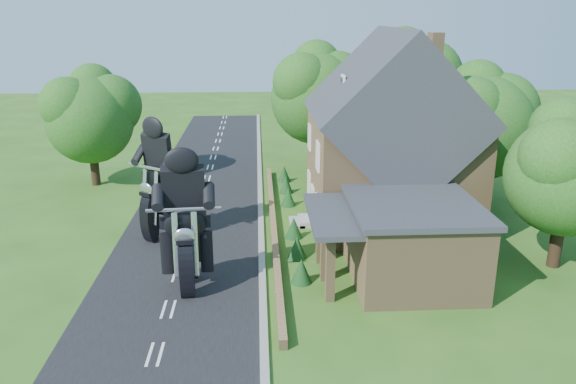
{
  "coord_description": "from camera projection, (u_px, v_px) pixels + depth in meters",
  "views": [
    {
      "loc": [
        3.55,
        -22.43,
        10.89
      ],
      "look_at": [
        4.95,
        2.89,
        2.8
      ],
      "focal_mm": 35.0,
      "sensor_mm": 36.0,
      "label": 1
    }
  ],
  "objects": [
    {
      "name": "road",
      "position": [
        179.0,
        275.0,
        24.46
      ],
      "size": [
        7.0,
        80.0,
        0.02
      ],
      "primitive_type": "cube",
      "color": "black",
      "rests_on": "ground"
    },
    {
      "name": "shrub_a",
      "position": [
        301.0,
        271.0,
        23.62
      ],
      "size": [
        0.9,
        0.9,
        1.1
      ],
      "primitive_type": "cone",
      "color": "#113615",
      "rests_on": "ground"
    },
    {
      "name": "tree_behind_house",
      "position": [
        411.0,
        84.0,
        38.67
      ],
      "size": [
        7.81,
        7.2,
        10.08
      ],
      "color": "black",
      "rests_on": "ground"
    },
    {
      "name": "kerb",
      "position": [
        262.0,
        272.0,
        24.64
      ],
      "size": [
        0.3,
        80.0,
        0.12
      ],
      "primitive_type": "cube",
      "color": "gray",
      "rests_on": "ground"
    },
    {
      "name": "tree_behind_left",
      "position": [
        322.0,
        90.0,
        39.44
      ],
      "size": [
        6.94,
        6.4,
        9.16
      ],
      "color": "black",
      "rests_on": "ground"
    },
    {
      "name": "tree_annex_side",
      "position": [
        575.0,
        165.0,
        24.03
      ],
      "size": [
        5.64,
        5.2,
        7.48
      ],
      "color": "black",
      "rests_on": "ground"
    },
    {
      "name": "shrub_e",
      "position": [
        286.0,
        185.0,
        35.51
      ],
      "size": [
        0.9,
        0.9,
        1.1
      ],
      "primitive_type": "cone",
      "color": "#113615",
      "rests_on": "ground"
    },
    {
      "name": "motorcycle_lead",
      "position": [
        188.0,
        268.0,
        23.01
      ],
      "size": [
        0.62,
        1.97,
        1.81
      ],
      "primitive_type": null,
      "rotation": [
        0.0,
        0.0,
        3.21
      ],
      "color": "black",
      "rests_on": "ground"
    },
    {
      "name": "garden_wall",
      "position": [
        273.0,
        227.0,
        29.38
      ],
      "size": [
        0.3,
        22.0,
        0.4
      ],
      "primitive_type": "cube",
      "color": "#92734A",
      "rests_on": "ground"
    },
    {
      "name": "shrub_d",
      "position": [
        288.0,
        197.0,
        33.13
      ],
      "size": [
        0.9,
        0.9,
        1.1
      ],
      "primitive_type": "cone",
      "color": "#113615",
      "rests_on": "ground"
    },
    {
      "name": "shrub_f",
      "position": [
        284.0,
        174.0,
        37.89
      ],
      "size": [
        0.9,
        0.9,
        1.1
      ],
      "primitive_type": "cone",
      "color": "#113615",
      "rests_on": "ground"
    },
    {
      "name": "motorcycle_follow",
      "position": [
        163.0,
        220.0,
        28.4
      ],
      "size": [
        1.57,
        1.92,
        1.86
      ],
      "primitive_type": null,
      "rotation": [
        0.0,
        0.0,
        2.52
      ],
      "color": "black",
      "rests_on": "ground"
    },
    {
      "name": "house",
      "position": [
        390.0,
        144.0,
        29.4
      ],
      "size": [
        9.54,
        8.64,
        10.24
      ],
      "color": "#92734A",
      "rests_on": "ground"
    },
    {
      "name": "shrub_c",
      "position": [
        294.0,
        228.0,
        28.38
      ],
      "size": [
        0.9,
        0.9,
        1.1
      ],
      "primitive_type": "cone",
      "color": "#113615",
      "rests_on": "ground"
    },
    {
      "name": "shrub_b",
      "position": [
        297.0,
        247.0,
        26.0
      ],
      "size": [
        0.9,
        0.9,
        1.1
      ],
      "primitive_type": "cone",
      "color": "#113615",
      "rests_on": "ground"
    },
    {
      "name": "tree_far_road",
      "position": [
        95.0,
        112.0,
        36.05
      ],
      "size": [
        6.08,
        5.6,
        7.84
      ],
      "color": "black",
      "rests_on": "ground"
    },
    {
      "name": "annex",
      "position": [
        409.0,
        240.0,
        23.68
      ],
      "size": [
        7.05,
        5.94,
        3.44
      ],
      "color": "#92734A",
      "rests_on": "ground"
    },
    {
      "name": "tree_house_right",
      "position": [
        487.0,
        118.0,
        31.96
      ],
      "size": [
        6.51,
        6.0,
        8.4
      ],
      "color": "black",
      "rests_on": "ground"
    },
    {
      "name": "ground",
      "position": [
        179.0,
        275.0,
        24.46
      ],
      "size": [
        120.0,
        120.0,
        0.0
      ],
      "primitive_type": "plane",
      "color": "#2B5518",
      "rests_on": "ground"
    }
  ]
}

